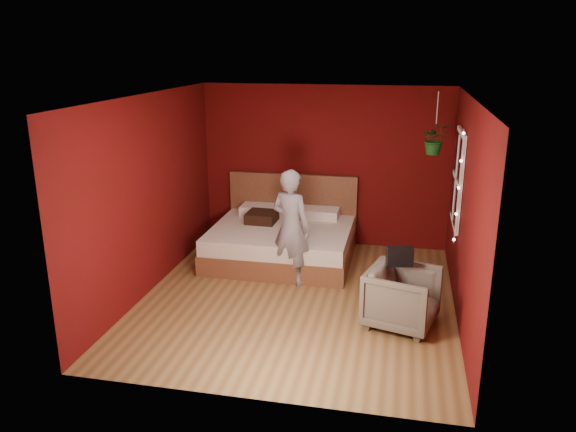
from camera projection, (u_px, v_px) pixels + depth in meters
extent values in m
plane|color=olive|center=(298.00, 298.00, 7.37)|extent=(4.50, 4.50, 0.00)
cube|color=#58090C|center=(324.00, 166.00, 9.11)|extent=(4.00, 0.02, 2.60)
cube|color=#58090C|center=(250.00, 271.00, 4.88)|extent=(4.00, 0.02, 2.60)
cube|color=#58090C|center=(149.00, 194.00, 7.39)|extent=(0.02, 4.50, 2.60)
cube|color=#58090C|center=(466.00, 212.00, 6.60)|extent=(0.02, 4.50, 2.60)
cube|color=white|center=(299.00, 96.00, 6.61)|extent=(4.00, 4.50, 0.02)
cube|color=white|center=(458.00, 178.00, 7.39)|extent=(0.04, 0.97, 1.27)
cube|color=black|center=(457.00, 178.00, 7.40)|extent=(0.02, 0.85, 1.15)
cube|color=white|center=(456.00, 178.00, 7.40)|extent=(0.03, 0.05, 1.15)
cube|color=white|center=(456.00, 178.00, 7.40)|extent=(0.03, 0.85, 0.05)
cylinder|color=silver|center=(459.00, 188.00, 6.91)|extent=(0.01, 0.01, 1.45)
sphere|color=#FFF2CC|center=(454.00, 240.00, 7.10)|extent=(0.04, 0.04, 0.04)
sphere|color=#FFF2CC|center=(456.00, 214.00, 7.01)|extent=(0.04, 0.04, 0.04)
sphere|color=#FFF2CC|center=(459.00, 188.00, 6.91)|extent=(0.04, 0.04, 0.04)
sphere|color=#FFF2CC|center=(461.00, 161.00, 6.81)|extent=(0.04, 0.04, 0.04)
sphere|color=#FFF2CC|center=(464.00, 133.00, 6.71)|extent=(0.04, 0.04, 0.04)
cube|color=brown|center=(282.00, 251.00, 8.65)|extent=(2.12, 1.80, 0.30)
cube|color=white|center=(281.00, 234.00, 8.57)|extent=(2.08, 1.77, 0.23)
cube|color=brown|center=(293.00, 208.00, 9.32)|extent=(2.12, 0.08, 1.17)
cube|color=silver|center=(261.00, 210.00, 9.17)|extent=(0.64, 0.40, 0.15)
cube|color=silver|center=(319.00, 213.00, 8.98)|extent=(0.64, 0.40, 0.15)
imported|color=gray|center=(291.00, 227.00, 7.65)|extent=(0.69, 0.58, 1.61)
imported|color=#5E594A|center=(402.00, 298.00, 6.56)|extent=(0.96, 0.94, 0.72)
cube|color=black|center=(400.00, 256.00, 6.55)|extent=(0.33, 0.20, 0.22)
cube|color=black|center=(262.00, 217.00, 8.77)|extent=(0.47, 0.47, 0.16)
cylinder|color=silver|center=(437.00, 108.00, 7.46)|extent=(0.01, 0.01, 0.43)
imported|color=#174E16|center=(435.00, 139.00, 7.59)|extent=(0.41, 0.37, 0.42)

